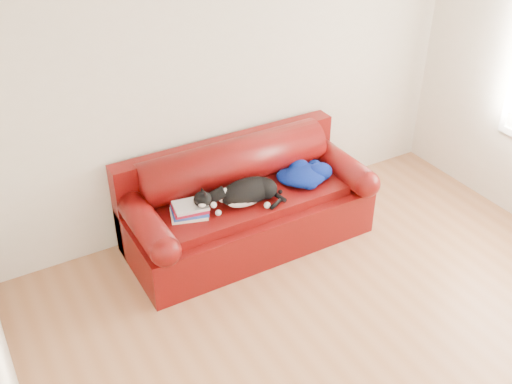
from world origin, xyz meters
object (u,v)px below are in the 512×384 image
sofa_base (248,218)px  cat (247,192)px  blanket (305,174)px  book_stack (190,210)px

sofa_base → cat: cat is taller
cat → blanket: bearing=23.1°
sofa_base → book_stack: (-0.56, -0.05, 0.31)m
book_stack → blanket: blanket is taller
sofa_base → blanket: blanket is taller
cat → blanket: size_ratio=1.29×
sofa_base → blanket: (0.54, -0.07, 0.33)m
cat → blanket: (0.61, 0.05, -0.03)m
sofa_base → cat: (-0.07, -0.12, 0.36)m
sofa_base → blanket: 0.63m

